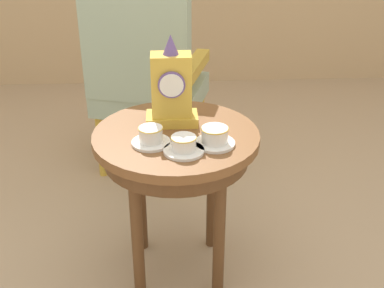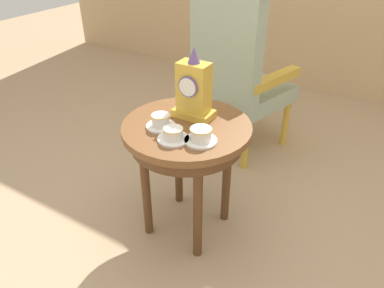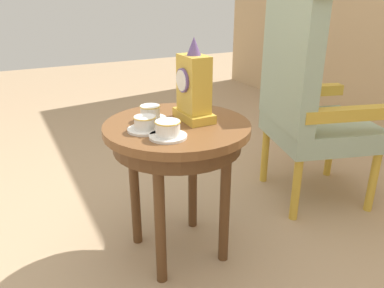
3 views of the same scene
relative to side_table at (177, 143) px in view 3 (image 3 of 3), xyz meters
name	(u,v)px [view 3 (image 3 of 3)]	position (x,y,z in m)	size (l,w,h in m)	color
ground_plane	(181,258)	(0.06, -0.02, -0.54)	(10.00, 10.00, 0.00)	tan
side_table	(177,143)	(0.00, 0.00, 0.00)	(0.60, 0.60, 0.62)	brown
teacup_left	(150,114)	(-0.09, -0.08, 0.11)	(0.13, 0.13, 0.06)	white
teacup_right	(145,124)	(0.02, -0.15, 0.11)	(0.14, 0.14, 0.06)	white
teacup_center	(168,130)	(0.13, -0.10, 0.11)	(0.14, 0.14, 0.06)	white
mantel_clock	(194,88)	(-0.01, 0.08, 0.22)	(0.19, 0.11, 0.34)	gold
armchair	(307,98)	(-0.14, 0.82, 0.05)	(0.67, 0.66, 1.14)	#9EB299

